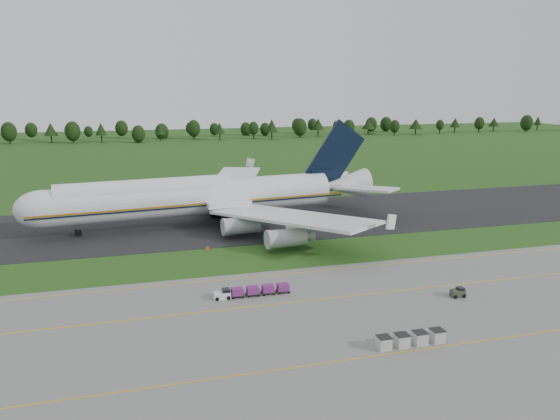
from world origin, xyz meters
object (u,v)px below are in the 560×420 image
object	(u,v)px
utility_cart	(458,293)
baggage_train	(251,291)
aircraft	(201,196)
edge_markers	(237,246)
uld_row	(411,339)

from	to	relation	value
utility_cart	baggage_train	bearing A→B (deg)	163.87
aircraft	baggage_train	world-z (taller)	aircraft
baggage_train	edge_markers	xyz separation A→B (m)	(2.81, 25.16, -0.53)
aircraft	edge_markers	xyz separation A→B (m)	(4.20, -19.75, -6.26)
aircraft	baggage_train	size ratio (longest dim) A/B	7.10
baggage_train	edge_markers	world-z (taller)	baggage_train
utility_cart	aircraft	bearing A→B (deg)	120.19
baggage_train	edge_markers	distance (m)	25.33
edge_markers	aircraft	bearing A→B (deg)	101.99
utility_cart	edge_markers	xyz separation A→B (m)	(-26.94, 33.77, -0.33)
utility_cart	edge_markers	world-z (taller)	utility_cart
aircraft	edge_markers	bearing A→B (deg)	-78.01
aircraft	uld_row	bearing A→B (deg)	-75.71
baggage_train	utility_cart	xyz separation A→B (m)	(29.75, -8.61, -0.20)
uld_row	edge_markers	size ratio (longest dim) A/B	0.72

